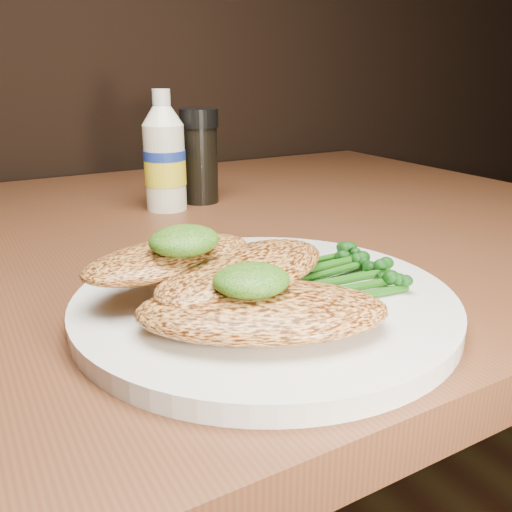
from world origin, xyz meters
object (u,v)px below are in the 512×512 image
dining_table (174,494)px  mayo_bottle (164,151)px  pepper_grinder (200,157)px  plate (265,302)px

dining_table → mayo_bottle: (0.05, 0.10, 0.45)m
mayo_bottle → pepper_grinder: (0.06, 0.01, -0.01)m
dining_table → pepper_grinder: (0.11, 0.11, 0.44)m
plate → mayo_bottle: size_ratio=1.90×
plate → pepper_grinder: pepper_grinder is taller
dining_table → plate: 0.45m
plate → mayo_bottle: mayo_bottle is taller
pepper_grinder → mayo_bottle: bearing=-165.9°
mayo_bottle → pepper_grinder: mayo_bottle is taller
plate → pepper_grinder: (0.11, 0.36, 0.06)m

